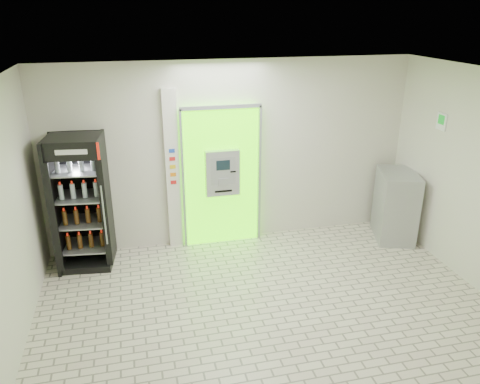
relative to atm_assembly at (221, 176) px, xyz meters
name	(u,v)px	position (x,y,z in m)	size (l,w,h in m)	color
ground	(276,324)	(0.20, -2.41, -1.17)	(6.00, 6.00, 0.00)	beige
room_shell	(281,188)	(0.20, -2.41, 0.67)	(6.00, 6.00, 6.00)	beige
atm_assembly	(221,176)	(0.00, 0.00, 0.00)	(1.30, 0.24, 2.33)	#4CFF00
pillar	(173,171)	(-0.78, 0.04, 0.13)	(0.22, 0.11, 2.60)	silver
beverage_cooler	(82,205)	(-2.18, -0.25, -0.20)	(0.84, 0.78, 2.03)	black
steel_cabinet	(395,205)	(2.90, -0.55, -0.58)	(0.85, 1.02, 1.18)	#9EA1A6
exit_sign	(442,121)	(3.19, -1.01, 0.95)	(0.02, 0.22, 0.26)	white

